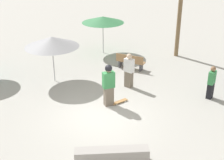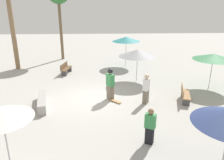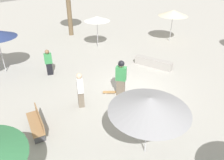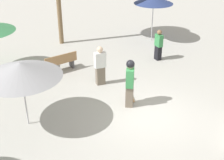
{
  "view_description": "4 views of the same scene",
  "coord_description": "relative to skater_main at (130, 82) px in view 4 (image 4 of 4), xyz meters",
  "views": [
    {
      "loc": [
        -2.24,
        10.84,
        6.62
      ],
      "look_at": [
        -0.38,
        -0.5,
        1.4
      ],
      "focal_mm": 50.0,
      "sensor_mm": 36.0,
      "label": 1
    },
    {
      "loc": [
        -12.0,
        -0.46,
        5.32
      ],
      "look_at": [
        -0.55,
        -1.02,
        1.33
      ],
      "focal_mm": 35.0,
      "sensor_mm": 36.0,
      "label": 2
    },
    {
      "loc": [
        6.11,
        -7.7,
        6.11
      ],
      "look_at": [
        -0.42,
        -1.29,
        0.88
      ],
      "focal_mm": 35.0,
      "sensor_mm": 36.0,
      "label": 3
    },
    {
      "loc": [
        8.18,
        4.8,
        6.36
      ],
      "look_at": [
        0.29,
        -1.41,
        1.11
      ],
      "focal_mm": 50.0,
      "sensor_mm": 36.0,
      "label": 4
    }
  ],
  "objects": [
    {
      "name": "ground_plane",
      "position": [
        0.16,
        0.93,
        -1.01
      ],
      "size": [
        60.0,
        60.0,
        0.0
      ],
      "primitive_type": "plane",
      "color": "#B2AFA8"
    },
    {
      "name": "bench_near",
      "position": [
        -0.48,
        -4.27,
        -0.59
      ],
      "size": [
        1.66,
        0.87,
        0.85
      ],
      "rotation": [
        0.0,
        0.0,
        2.85
      ],
      "color": "#47474C",
      "rests_on": "ground_plane"
    },
    {
      "name": "shade_umbrella_grey",
      "position": [
        3.15,
        -2.05,
        1.07
      ],
      "size": [
        2.65,
        2.65,
        2.33
      ],
      "color": "#B7B7BC",
      "rests_on": "ground_plane"
    },
    {
      "name": "bystander_watching",
      "position": [
        -4.42,
        -1.39,
        -0.24
      ],
      "size": [
        0.4,
        0.48,
        1.55
      ],
      "rotation": [
        0.0,
        0.0,
        1.11
      ],
      "color": "black",
      "rests_on": "ground_plane"
    },
    {
      "name": "shade_umbrella_navy",
      "position": [
        -6.61,
        -3.12,
        1.34
      ],
      "size": [
        2.18,
        2.18,
        2.56
      ],
      "color": "#B7B7BC",
      "rests_on": "ground_plane"
    },
    {
      "name": "skateboard",
      "position": [
        -0.44,
        -0.26,
        -0.95
      ],
      "size": [
        0.69,
        0.72,
        0.07
      ],
      "rotation": [
        0.0,
        0.0,
        3.96
      ],
      "color": "#B7844C",
      "rests_on": "ground_plane"
    },
    {
      "name": "bystander_far",
      "position": [
        -0.65,
        -1.97,
        -0.16
      ],
      "size": [
        0.53,
        0.46,
        1.71
      ],
      "rotation": [
        0.0,
        0.0,
        2.61
      ],
      "color": "#726656",
      "rests_on": "ground_plane"
    },
    {
      "name": "skater_main",
      "position": [
        0.0,
        0.0,
        0.0
      ],
      "size": [
        0.57,
        0.49,
        1.87
      ],
      "rotation": [
        0.0,
        0.0,
        3.69
      ],
      "color": "#726656",
      "rests_on": "ground_plane"
    }
  ]
}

